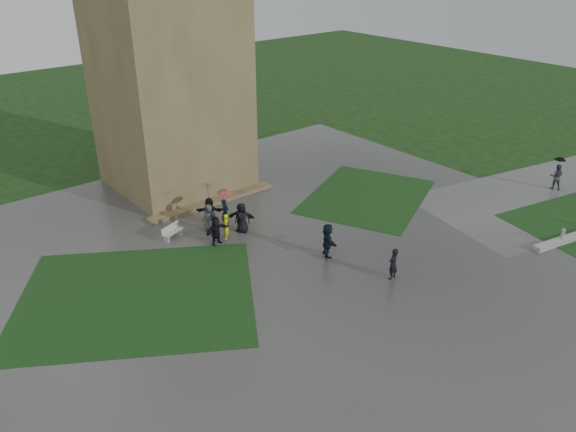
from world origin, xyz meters
TOP-DOWN VIEW (x-y plane):
  - ground at (0.00, 0.00)m, footprint 120.00×120.00m
  - plaza at (0.00, 2.00)m, footprint 34.00×34.00m
  - lawn_inset_left at (-8.50, 4.00)m, footprint 14.10×13.46m
  - lawn_inset_right at (8.50, 5.00)m, footprint 11.12×10.15m
  - tower at (0.00, 15.00)m, footprint 8.00×8.00m
  - tower_plinth at (0.00, 10.60)m, footprint 9.00×0.80m
  - bench at (-4.30, 8.08)m, footprint 1.45×0.87m
  - visitor_cluster at (-1.55, 6.92)m, footprint 3.59×3.23m
  - pedestrian_mid at (1.18, 1.04)m, footprint 1.36×1.85m
  - pedestrian_near at (2.17, -2.69)m, footprint 0.67×0.49m
  - pedestrian_path at (19.35, -2.18)m, footprint 0.84×0.98m

SIDE VIEW (x-z plane):
  - ground at x=0.00m, z-range 0.00..0.00m
  - plaza at x=0.00m, z-range 0.00..0.02m
  - lawn_inset_left at x=-8.50m, z-range 0.02..0.03m
  - lawn_inset_right at x=8.50m, z-range 0.02..0.03m
  - tower_plinth at x=0.00m, z-range 0.02..0.24m
  - bench at x=-4.30m, z-range 0.03..0.84m
  - pedestrian_near at x=2.17m, z-range 0.02..1.72m
  - pedestrian_mid at x=1.18m, z-range 0.02..1.91m
  - visitor_cluster at x=-1.55m, z-range -0.15..2.59m
  - pedestrian_path at x=19.35m, z-range 0.10..2.38m
  - tower at x=0.00m, z-range 0.00..18.00m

